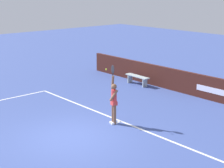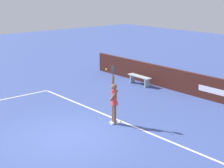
% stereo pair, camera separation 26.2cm
% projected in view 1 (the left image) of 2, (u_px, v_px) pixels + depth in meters
% --- Properties ---
extents(ground_plane, '(60.00, 60.00, 0.00)m').
position_uv_depth(ground_plane, '(72.00, 137.00, 12.89)').
color(ground_plane, '#3D5095').
extents(court_lines, '(11.83, 5.60, 0.00)m').
position_uv_depth(court_lines, '(64.00, 139.00, 12.68)').
color(court_lines, white).
rests_on(court_lines, ground).
extents(back_wall, '(15.63, 0.18, 1.14)m').
position_uv_depth(back_wall, '(198.00, 85.00, 17.56)').
color(back_wall, '#3E1A14').
rests_on(back_wall, ground).
extents(tennis_player, '(0.44, 0.41, 2.36)m').
position_uv_depth(tennis_player, '(114.00, 100.00, 13.93)').
color(tennis_player, brown).
rests_on(tennis_player, ground).
extents(tennis_ball, '(0.07, 0.07, 0.07)m').
position_uv_depth(tennis_ball, '(106.00, 69.00, 13.61)').
color(tennis_ball, '#CADF2F').
extents(courtside_bench_near, '(1.61, 0.43, 0.51)m').
position_uv_depth(courtside_bench_near, '(137.00, 78.00, 19.77)').
color(courtside_bench_near, '#A9BABA').
rests_on(courtside_bench_near, ground).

